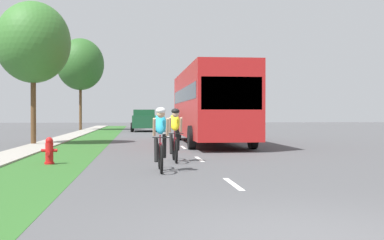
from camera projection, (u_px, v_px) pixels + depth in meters
name	position (u px, v px, depth m)	size (l,w,h in m)	color
ground_plane	(176.00, 142.00, 25.57)	(120.00, 120.00, 0.00)	#4C4C4F
grass_verge	(89.00, 142.00, 25.10)	(2.25, 70.00, 0.01)	#2D6026
sidewalk_concrete	(52.00, 142.00, 24.91)	(1.35, 70.00, 0.10)	#9E998E
lane_markings_center	(171.00, 138.00, 29.55)	(0.12, 52.20, 0.01)	white
fire_hydrant_red	(49.00, 151.00, 14.04)	(0.44, 0.38, 0.76)	red
cyclist_lead	(160.00, 139.00, 12.26)	(0.42, 1.72, 1.58)	black
cyclist_trailing	(175.00, 134.00, 14.77)	(0.42, 1.72, 1.58)	black
bus_red	(209.00, 102.00, 23.84)	(2.78, 11.60, 3.48)	red
suv_dark_green	(144.00, 120.00, 41.31)	(2.15, 4.70, 1.79)	#194C2D
sedan_maroon	(142.00, 120.00, 53.00)	(1.98, 4.30, 1.52)	maroon
street_tree_near	(33.00, 43.00, 23.08)	(3.43, 3.43, 6.63)	brown
street_tree_far	(80.00, 64.00, 44.16)	(4.16, 4.16, 8.14)	brown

